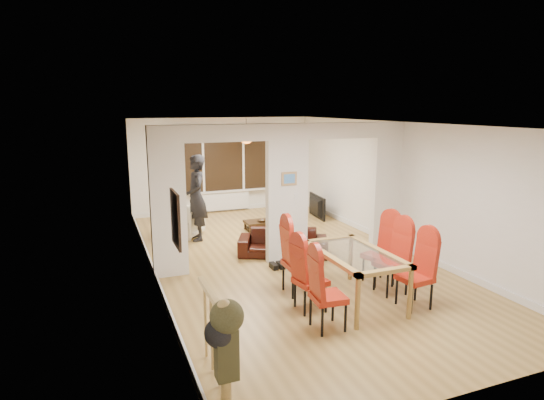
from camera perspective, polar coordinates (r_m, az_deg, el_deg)
floor at (r=8.84m, az=1.83°, el=-7.51°), size 5.00×9.00×0.01m
room_walls at (r=8.50m, az=1.89°, el=0.80°), size 5.00×9.00×2.60m
divider_wall at (r=8.50m, az=1.89°, el=0.80°), size 5.00×0.18×2.60m
bay_window_blinds at (r=12.62m, az=-6.13°, el=5.25°), size 3.00×0.08×1.80m
radiator at (r=12.78m, az=-5.97°, el=-0.12°), size 1.40×0.08×0.50m
pendant_light at (r=11.56m, az=-3.24°, el=7.95°), size 0.36×0.36×0.36m
stair_newel at (r=5.16m, az=-7.45°, el=-15.64°), size 0.40×1.20×1.10m
wall_poster at (r=5.49m, az=-12.02°, el=-2.37°), size 0.04×0.52×0.67m
pillar_photo at (r=8.36m, az=2.17°, el=2.70°), size 0.30×0.03×0.25m
dining_table at (r=7.04m, az=10.21°, el=-9.45°), size 0.94×1.67×0.78m
dining_chair_la at (r=6.12m, az=7.09°, el=-11.30°), size 0.45×0.45×1.05m
dining_chair_lb at (r=6.63m, az=4.87°, el=-9.46°), size 0.47×0.47×1.04m
dining_chair_lc at (r=7.18m, az=3.42°, el=-7.32°), size 0.47×0.47×1.14m
dining_chair_ra at (r=7.01m, az=17.51°, el=-8.68°), size 0.47×0.47×1.07m
dining_chair_rb at (r=7.43m, az=14.74°, el=-7.28°), size 0.49×0.49×1.08m
dining_chair_rc at (r=7.77m, az=13.30°, el=-6.32°), size 0.53×0.53×1.09m
sofa at (r=9.04m, az=1.39°, el=-5.36°), size 1.87×1.34×0.51m
armchair at (r=10.46m, az=-11.02°, el=-2.73°), size 1.02×1.03×0.67m
person at (r=10.04m, az=-9.46°, el=0.27°), size 0.70×0.48×1.89m
television at (r=12.07m, az=5.21°, el=-0.81°), size 1.05×0.24×0.60m
coffee_table at (r=10.91m, az=-0.87°, el=-3.14°), size 1.03×0.61×0.22m
bottle at (r=10.75m, az=-0.60°, el=-2.05°), size 0.06×0.06×0.25m
bowl at (r=10.74m, az=-1.27°, el=-2.62°), size 0.21×0.21×0.05m
shoes at (r=8.38m, az=0.65°, el=-8.24°), size 0.23×0.25×0.10m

